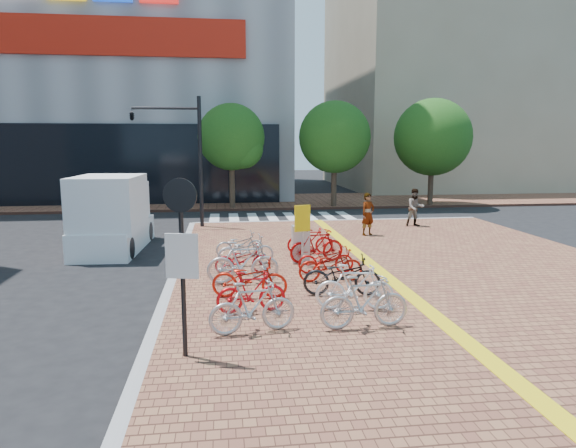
{
  "coord_description": "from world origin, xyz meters",
  "views": [
    {
      "loc": [
        -2.55,
        -12.27,
        3.9
      ],
      "look_at": [
        -0.48,
        3.89,
        1.3
      ],
      "focal_mm": 32.0,
      "sensor_mm": 36.0,
      "label": 1
    }
  ],
  "objects": [
    {
      "name": "notice_sign",
      "position": [
        -3.27,
        -3.51,
        2.15
      ],
      "size": [
        0.58,
        0.2,
        3.16
      ],
      "color": "black",
      "rests_on": "sidewalk"
    },
    {
      "name": "street_trees",
      "position": [
        5.04,
        17.45,
        4.1
      ],
      "size": [
        16.2,
        4.6,
        6.35
      ],
      "color": "#38281E",
      "rests_on": "far_sidewalk"
    },
    {
      "name": "bike_7",
      "position": [
        0.25,
        -2.55,
        0.71
      ],
      "size": [
        1.88,
        0.63,
        1.11
      ],
      "primitive_type": "imported",
      "rotation": [
        0.0,
        0.0,
        1.63
      ],
      "color": "#ABABAF",
      "rests_on": "sidewalk"
    },
    {
      "name": "bike_9",
      "position": [
        0.33,
        -0.25,
        0.65
      ],
      "size": [
        1.99,
        0.94,
        1.01
      ],
      "primitive_type": "imported",
      "rotation": [
        0.0,
        0.0,
        1.43
      ],
      "color": "black",
      "rests_on": "sidewalk"
    },
    {
      "name": "pedestrian_a",
      "position": [
        3.29,
        7.77,
        1.01
      ],
      "size": [
        0.75,
        0.64,
        1.73
      ],
      "primitive_type": "imported",
      "rotation": [
        0.0,
        0.0,
        0.44
      ],
      "color": "gray",
      "rests_on": "sidewalk"
    },
    {
      "name": "crosswalk",
      "position": [
        0.5,
        14.0,
        0.01
      ],
      "size": [
        7.5,
        4.0,
        0.01
      ],
      "color": "silver",
      "rests_on": "ground"
    },
    {
      "name": "sidewalk",
      "position": [
        3.0,
        -5.0,
        0.07
      ],
      "size": [
        14.0,
        34.0,
        0.15
      ],
      "primitive_type": "cube",
      "color": "brown",
      "rests_on": "ground"
    },
    {
      "name": "kerb_north",
      "position": [
        3.0,
        12.0,
        0.08
      ],
      "size": [
        14.0,
        0.25,
        0.15
      ],
      "primitive_type": "cube",
      "color": "gray",
      "rests_on": "ground"
    },
    {
      "name": "box_truck",
      "position": [
        -6.54,
        6.82,
        1.3
      ],
      "size": [
        2.3,
        4.86,
        2.76
      ],
      "color": "white",
      "rests_on": "ground"
    },
    {
      "name": "bike_0",
      "position": [
        -2.01,
        -2.51,
        0.68
      ],
      "size": [
        1.82,
        0.81,
        1.05
      ],
      "primitive_type": "imported",
      "rotation": [
        0.0,
        0.0,
        1.76
      ],
      "color": "#AFAFB4",
      "rests_on": "sidewalk"
    },
    {
      "name": "bike_10",
      "position": [
        0.32,
        1.05,
        0.61
      ],
      "size": [
        1.78,
        0.66,
        0.93
      ],
      "primitive_type": "imported",
      "rotation": [
        0.0,
        0.0,
        1.59
      ],
      "color": "#A5170B",
      "rests_on": "sidewalk"
    },
    {
      "name": "bike_6",
      "position": [
        -2.03,
        4.4,
        0.57
      ],
      "size": [
        1.68,
        0.86,
        0.84
      ],
      "primitive_type": "imported",
      "rotation": [
        0.0,
        0.0,
        1.77
      ],
      "color": "#A2A2A6",
      "rests_on": "sidewalk"
    },
    {
      "name": "far_sidewalk",
      "position": [
        0.0,
        21.0,
        0.07
      ],
      "size": [
        70.0,
        8.0,
        0.15
      ],
      "primitive_type": "cube",
      "color": "brown",
      "rests_on": "ground"
    },
    {
      "name": "bike_4",
      "position": [
        -2.01,
        2.16,
        0.57
      ],
      "size": [
        1.64,
        0.67,
        0.84
      ],
      "primitive_type": "imported",
      "rotation": [
        0.0,
        0.0,
        1.64
      ],
      "color": "#A00B13",
      "rests_on": "sidewalk"
    },
    {
      "name": "bike_1",
      "position": [
        -1.97,
        -1.26,
        0.62
      ],
      "size": [
        1.6,
        0.6,
        0.94
      ],
      "primitive_type": "imported",
      "rotation": [
        0.0,
        0.0,
        1.68
      ],
      "color": "red",
      "rests_on": "sidewalk"
    },
    {
      "name": "bike_2",
      "position": [
        -1.95,
        -0.16,
        0.63
      ],
      "size": [
        1.93,
        0.96,
        0.97
      ],
      "primitive_type": "imported",
      "rotation": [
        0.0,
        0.0,
        1.39
      ],
      "color": "red",
      "rests_on": "sidewalk"
    },
    {
      "name": "bike_13",
      "position": [
        0.35,
        4.52,
        0.62
      ],
      "size": [
        1.6,
        0.63,
        0.93
      ],
      "primitive_type": "imported",
      "rotation": [
        0.0,
        0.0,
        1.45
      ],
      "color": "red",
      "rests_on": "sidewalk"
    },
    {
      "name": "bike_8",
      "position": [
        0.35,
        -1.41,
        0.68
      ],
      "size": [
        1.83,
        0.75,
        1.06
      ],
      "primitive_type": "imported",
      "rotation": [
        0.0,
        0.0,
        1.42
      ],
      "color": "white",
      "rests_on": "sidewalk"
    },
    {
      "name": "kerb_west",
      "position": [
        -4.0,
        -5.0,
        0.08
      ],
      "size": [
        0.25,
        34.0,
        0.15
      ],
      "primitive_type": "cube",
      "color": "gray",
      "rests_on": "ground"
    },
    {
      "name": "utility_box",
      "position": [
        -0.15,
        3.41,
        0.74
      ],
      "size": [
        0.54,
        0.39,
        1.17
      ],
      "primitive_type": "cube",
      "rotation": [
        0.0,
        0.0,
        -0.0
      ],
      "color": "silver",
      "rests_on": "sidewalk"
    },
    {
      "name": "bike_5",
      "position": [
        -1.88,
        3.23,
        0.61
      ],
      "size": [
        1.83,
        0.86,
        0.92
      ],
      "primitive_type": "imported",
      "rotation": [
        0.0,
        0.0,
        1.72
      ],
      "color": "#BABABF",
      "rests_on": "sidewalk"
    },
    {
      "name": "building_beige",
      "position": [
        18.0,
        32.0,
        9.0
      ],
      "size": [
        20.0,
        18.0,
        18.0
      ],
      "primitive_type": "cube",
      "color": "gray",
      "rests_on": "ground"
    },
    {
      "name": "bike_12",
      "position": [
        0.36,
        3.31,
        0.69
      ],
      "size": [
        1.85,
        0.84,
        1.07
      ],
      "primitive_type": "imported",
      "rotation": [
        0.0,
        0.0,
        1.76
      ],
      "color": "#9E0C0B",
      "rests_on": "sidewalk"
    },
    {
      "name": "department_store",
      "position": [
        -15.99,
        31.95,
        13.98
      ],
      "size": [
        36.0,
        24.27,
        28.0
      ],
      "color": "gray",
      "rests_on": "ground"
    },
    {
      "name": "traffic_light_pole",
      "position": [
        -4.83,
        10.91,
        4.11
      ],
      "size": [
        3.08,
        1.19,
        5.74
      ],
      "color": "black",
      "rests_on": "sidewalk"
    },
    {
      "name": "bike_11",
      "position": [
        0.37,
        1.94,
        0.57
      ],
      "size": [
        1.63,
        0.62,
        0.85
      ],
      "primitive_type": "imported",
      "rotation": [
        0.0,
        0.0,
        1.53
      ],
      "color": "#B60F0D",
      "rests_on": "sidewalk"
    },
    {
      "name": "ground",
      "position": [
        0.0,
        0.0,
        0.0
      ],
      "size": [
        120.0,
        120.0,
        0.0
      ],
      "primitive_type": "plane",
      "color": "black",
      "rests_on": "ground"
    },
    {
      "name": "pedestrian_b",
      "position": [
        6.06,
        9.75,
        0.99
      ],
      "size": [
        0.83,
        0.65,
        1.69
      ],
      "primitive_type": "imported",
      "rotation": [
        0.0,
        0.0,
        0.01
      ],
      "color": "#515567",
      "rests_on": "sidewalk"
    },
    {
      "name": "yellow_sign",
      "position": [
        -0.15,
        2.98,
        1.45
      ],
      "size": [
        0.5,
        0.18,
        1.87
      ],
      "color": "#B7B7BC",
      "rests_on": "sidewalk"
    },
    {
      "name": "bike_3",
      "position": [
        -2.05,
        1.12,
        0.73
      ],
      "size": [
        1.93,
        0.56,
        1.16
      ],
      "primitive_type": "imported",
      "rotation": [
        0.0,
        0.0,
        1.58
      ],
      "color": "#B5B6BA",
      "rests_on": "sidewalk"
    },
    {
      "name": "tactile_strip",
      "position": [
        2.0,
        -5.0,
        0.16
      ],
      "size": [
        0.4,
        34.0,
        0.01
      ],
      "primitive_type": "cube",
      "color": "yellow",
      "rests_on": "sidewalk"
    }
  ]
}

